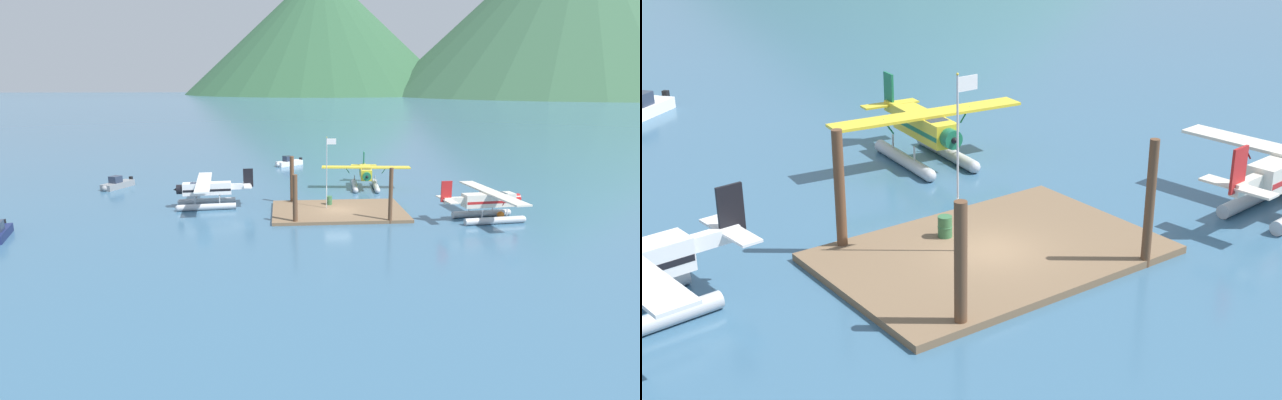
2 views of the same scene
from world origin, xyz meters
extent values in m
plane|color=#38607F|center=(0.00, 0.00, 0.00)|extent=(1200.00, 1200.00, 0.00)
cube|color=brown|center=(0.00, 0.00, 0.15)|extent=(12.79, 8.63, 0.30)
cylinder|color=brown|center=(-4.31, -3.84, 2.26)|extent=(0.43, 0.43, 4.52)
cylinder|color=brown|center=(4.20, -4.15, 2.53)|extent=(0.37, 0.37, 5.06)
cylinder|color=brown|center=(-4.40, 3.91, 2.51)|extent=(0.42, 0.42, 5.01)
cylinder|color=silver|center=(-1.09, 0.71, 3.76)|extent=(0.08, 0.08, 6.92)
cube|color=white|center=(-0.64, 0.71, 6.87)|extent=(0.90, 0.03, 0.56)
sphere|color=gold|center=(-1.09, 0.71, 7.27)|extent=(0.10, 0.10, 0.10)
cylinder|color=#33663D|center=(-0.70, 2.12, 0.74)|extent=(0.58, 0.58, 0.88)
torus|color=#33663D|center=(-0.70, 2.12, 0.74)|extent=(0.62, 0.62, 0.04)
cylinder|color=#B7BABF|center=(-12.87, 2.01, 0.32)|extent=(5.64, 1.23, 0.64)
cylinder|color=#B7BABF|center=(-11.68, 2.14, 0.99)|extent=(0.10, 0.10, 0.70)
cylinder|color=#B7BABF|center=(-11.94, 4.62, 0.99)|extent=(0.10, 0.10, 0.70)
cube|color=white|center=(-9.77, 3.60, 2.04)|extent=(2.23, 0.67, 0.56)
cube|color=black|center=(-8.88, 3.69, 2.89)|extent=(1.01, 0.23, 1.90)
cube|color=white|center=(-8.98, 3.68, 2.14)|extent=(1.13, 3.27, 0.10)
cylinder|color=#B7BABF|center=(13.20, -2.61, 0.32)|extent=(5.64, 1.23, 0.64)
cylinder|color=#B7BABF|center=(14.40, -2.49, 0.99)|extent=(0.10, 0.10, 0.70)
cylinder|color=#B7BABF|center=(12.01, -2.74, 0.99)|extent=(0.10, 0.10, 0.70)
cylinder|color=#B21E1E|center=(13.40, -1.64, 2.27)|extent=(0.15, 0.63, 0.84)
cube|color=silver|center=(10.10, -4.20, 2.04)|extent=(2.23, 0.67, 0.56)
cube|color=#B21E1E|center=(9.21, -4.30, 2.89)|extent=(1.01, 0.23, 1.90)
cube|color=silver|center=(9.31, -4.29, 2.14)|extent=(1.14, 3.27, 0.10)
cylinder|color=#B7BABF|center=(5.75, 11.05, 0.32)|extent=(1.24, 5.64, 0.64)
sphere|color=#B7BABF|center=(5.45, 8.26, 0.32)|extent=(0.64, 0.64, 0.64)
cylinder|color=#B7BABF|center=(3.26, 11.32, 0.32)|extent=(1.24, 5.64, 0.64)
sphere|color=#B7BABF|center=(2.96, 8.53, 0.32)|extent=(0.64, 0.64, 0.64)
cylinder|color=#B7BABF|center=(5.62, 9.85, 0.99)|extent=(0.10, 0.10, 0.70)
cylinder|color=#B7BABF|center=(5.88, 12.24, 0.99)|extent=(0.10, 0.10, 0.70)
cylinder|color=#B7BABF|center=(3.13, 10.12, 0.99)|extent=(0.10, 0.10, 0.70)
cylinder|color=#B7BABF|center=(3.39, 12.51, 0.99)|extent=(0.10, 0.10, 0.70)
cube|color=yellow|center=(4.51, 11.18, 1.94)|extent=(1.75, 4.91, 1.20)
cube|color=#196B47|center=(4.51, 11.18, 1.84)|extent=(1.76, 4.81, 0.24)
cube|color=#283347|center=(4.39, 10.11, 2.27)|extent=(1.17, 1.21, 0.56)
cube|color=yellow|center=(4.47, 10.88, 2.61)|extent=(10.49, 2.51, 0.14)
cylinder|color=#196B47|center=(6.66, 10.64, 2.27)|extent=(0.63, 0.15, 0.84)
cylinder|color=#196B47|center=(2.29, 11.12, 2.27)|extent=(0.63, 0.15, 0.84)
cylinder|color=#196B47|center=(4.21, 8.50, 1.94)|extent=(1.02, 0.70, 0.96)
cone|color=black|center=(4.17, 8.05, 1.94)|extent=(0.40, 0.39, 0.36)
cube|color=yellow|center=(4.86, 14.41, 2.04)|extent=(0.67, 2.23, 0.56)
cube|color=#196B47|center=(4.95, 15.31, 2.89)|extent=(0.23, 1.01, 1.90)
cube|color=yellow|center=(4.94, 15.21, 2.14)|extent=(3.27, 1.14, 0.10)
cube|color=silver|center=(-4.27, 28.79, 0.35)|extent=(4.24, 3.75, 0.70)
cube|color=black|center=(-2.46, 30.19, 0.60)|extent=(0.47, 0.48, 0.80)
camera|label=1|loc=(-5.45, -47.00, 12.42)|focal=28.13mm
camera|label=2|loc=(-19.17, -23.99, 14.24)|focal=48.53mm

